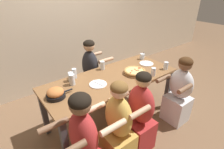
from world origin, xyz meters
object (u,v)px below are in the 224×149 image
object	(u,v)px
drinking_glass_a	(153,72)
drinking_glass_b	(166,66)
drinking_glass_f	(72,80)
diner_near_left	(84,147)
pizza_board_main	(135,72)
drinking_glass_e	(74,74)
diner_near_center	(140,116)
skillet_bowl	(56,93)
diner_near_right	(179,94)
empty_plate_b	(146,63)
cocktail_glass_blue	(142,57)
diner_near_midleft	(118,129)
drinking_glass_c	(71,77)
diner_far_center	(91,75)
drinking_glass_d	(103,66)
empty_plate_a	(98,84)

from	to	relation	value
drinking_glass_a	drinking_glass_b	world-z (taller)	drinking_glass_a
drinking_glass_f	diner_near_left	xyz separation A→B (m)	(-0.30, -0.79, -0.29)
pizza_board_main	drinking_glass_f	size ratio (longest dim) A/B	2.27
drinking_glass_e	diner_near_center	xyz separation A→B (m)	(0.37, -0.94, -0.32)
drinking_glass_f	drinking_glass_e	bearing A→B (deg)	53.67
drinking_glass_a	drinking_glass_f	size ratio (longest dim) A/B	0.84
skillet_bowl	diner_near_left	size ratio (longest dim) A/B	0.28
drinking_glass_b	skillet_bowl	bearing A→B (deg)	169.21
drinking_glass_b	diner_near_center	world-z (taller)	diner_near_center
pizza_board_main	drinking_glass_b	bearing A→B (deg)	-21.13
diner_near_right	drinking_glass_b	bearing A→B (deg)	-9.00
empty_plate_b	cocktail_glass_blue	distance (m)	0.21
skillet_bowl	diner_near_left	distance (m)	0.70
diner_near_midleft	drinking_glass_c	bearing A→B (deg)	6.45
pizza_board_main	drinking_glass_a	bearing A→B (deg)	-53.61
drinking_glass_e	diner_far_center	world-z (taller)	diner_far_center
drinking_glass_a	diner_near_midleft	distance (m)	1.00
empty_plate_b	diner_near_midleft	distance (m)	1.34
drinking_glass_e	drinking_glass_f	size ratio (longest dim) A/B	0.95
drinking_glass_d	drinking_glass_f	bearing A→B (deg)	-166.91
empty_plate_b	diner_far_center	distance (m)	0.97
empty_plate_a	diner_far_center	size ratio (longest dim) A/B	0.20
drinking_glass_c	diner_near_midleft	world-z (taller)	diner_near_midleft
empty_plate_a	diner_near_midleft	xyz separation A→B (m)	(-0.14, -0.59, -0.26)
drinking_glass_c	diner_near_center	size ratio (longest dim) A/B	0.12
drinking_glass_d	cocktail_glass_blue	bearing A→B (deg)	-6.59
drinking_glass_a	diner_near_left	size ratio (longest dim) A/B	0.11
drinking_glass_c	drinking_glass_e	size ratio (longest dim) A/B	0.90
diner_near_center	diner_near_midleft	xyz separation A→B (m)	(-0.35, 0.00, 0.00)
empty_plate_a	diner_near_left	bearing A→B (deg)	-133.96
drinking_glass_a	cocktail_glass_blue	bearing A→B (deg)	57.91
diner_near_left	diner_near_right	distance (m)	1.61
diner_near_center	diner_far_center	size ratio (longest dim) A/B	0.96
empty_plate_b	drinking_glass_f	distance (m)	1.29
drinking_glass_d	diner_near_right	world-z (taller)	diner_near_right
empty_plate_a	drinking_glass_b	bearing A→B (deg)	-13.06
empty_plate_a	empty_plate_b	bearing A→B (deg)	3.63
pizza_board_main	drinking_glass_a	world-z (taller)	drinking_glass_a
drinking_glass_c	drinking_glass_f	size ratio (longest dim) A/B	0.86
drinking_glass_a	drinking_glass_f	bearing A→B (deg)	154.79
drinking_glass_b	drinking_glass_f	distance (m)	1.44
empty_plate_b	diner_near_midleft	bearing A→B (deg)	-150.49
drinking_glass_c	diner_near_midleft	size ratio (longest dim) A/B	0.12
empty_plate_b	diner_near_right	bearing A→B (deg)	-87.07
diner_near_left	diner_near_center	xyz separation A→B (m)	(0.77, 0.00, -0.03)
diner_near_right	diner_near_midleft	world-z (taller)	diner_near_midleft
diner_near_right	drinking_glass_c	bearing A→B (deg)	55.13
diner_near_left	diner_far_center	size ratio (longest dim) A/B	0.99
empty_plate_a	drinking_glass_f	distance (m)	0.34
diner_near_center	empty_plate_b	bearing A→B (deg)	-50.99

